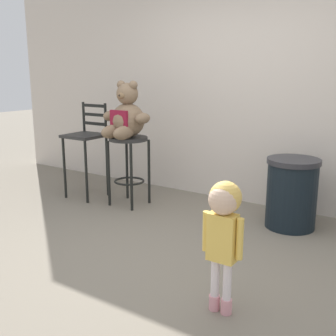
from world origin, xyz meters
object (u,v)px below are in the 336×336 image
(teddy_bear, at_px, (126,117))
(bar_chair_empty, at_px, (86,141))
(child_walking, at_px, (224,219))
(bar_stool_with_teddy, at_px, (129,156))
(trash_bin, at_px, (292,193))

(teddy_bear, relative_size, bar_chair_empty, 0.55)
(teddy_bear, bearing_deg, child_walking, -36.21)
(child_walking, height_order, bar_chair_empty, bar_chair_empty)
(bar_stool_with_teddy, height_order, trash_bin, bar_stool_with_teddy)
(child_walking, relative_size, trash_bin, 1.25)
(teddy_bear, distance_m, bar_chair_empty, 0.71)
(bar_stool_with_teddy, height_order, bar_chair_empty, bar_chair_empty)
(bar_stool_with_teddy, xyz_separation_m, trash_bin, (1.79, 0.32, -0.23))
(bar_stool_with_teddy, distance_m, bar_chair_empty, 0.64)
(trash_bin, bearing_deg, teddy_bear, -169.06)
(teddy_bear, height_order, trash_bin, teddy_bear)
(teddy_bear, bearing_deg, bar_stool_with_teddy, 90.00)
(bar_stool_with_teddy, bearing_deg, teddy_bear, -90.00)
(bar_stool_with_teddy, xyz_separation_m, bar_chair_empty, (-0.63, -0.03, 0.11))
(bar_chair_empty, bearing_deg, teddy_bear, -0.26)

